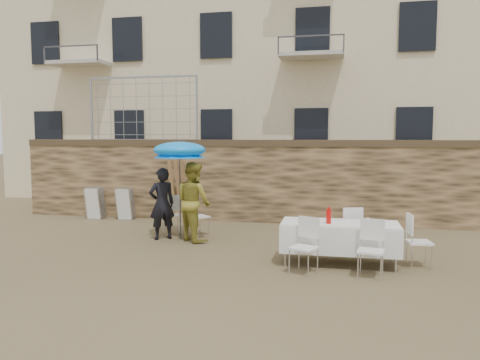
% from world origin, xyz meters
% --- Properties ---
extents(ground, '(80.00, 80.00, 0.00)m').
position_xyz_m(ground, '(0.00, 0.00, 0.00)').
color(ground, brown).
rests_on(ground, ground).
extents(stone_wall, '(13.00, 0.50, 2.20)m').
position_xyz_m(stone_wall, '(0.00, 5.00, 1.10)').
color(stone_wall, brown).
rests_on(stone_wall, ground).
extents(apartment_building, '(20.00, 8.00, 15.00)m').
position_xyz_m(apartment_building, '(0.00, 12.00, 7.50)').
color(apartment_building, beige).
rests_on(apartment_building, ground).
extents(chain_link_fence, '(3.20, 0.06, 1.80)m').
position_xyz_m(chain_link_fence, '(-3.00, 5.00, 3.10)').
color(chain_link_fence, gray).
rests_on(chain_link_fence, stone_wall).
extents(man_suit, '(0.71, 0.67, 1.63)m').
position_xyz_m(man_suit, '(-1.43, 2.32, 0.81)').
color(man_suit, black).
rests_on(man_suit, ground).
extents(woman_dress, '(1.09, 1.06, 1.77)m').
position_xyz_m(woman_dress, '(-0.68, 2.32, 0.88)').
color(woman_dress, gold).
rests_on(woman_dress, ground).
extents(umbrella, '(1.23, 1.23, 2.08)m').
position_xyz_m(umbrella, '(-1.03, 2.42, 1.97)').
color(umbrella, '#3F3F44').
rests_on(umbrella, ground).
extents(couple_chair_left, '(0.64, 0.64, 0.96)m').
position_xyz_m(couple_chair_left, '(-1.43, 2.87, 0.48)').
color(couple_chair_left, white).
rests_on(couple_chair_left, ground).
extents(couple_chair_right, '(0.67, 0.67, 0.96)m').
position_xyz_m(couple_chair_right, '(-0.73, 2.87, 0.48)').
color(couple_chair_right, white).
rests_on(couple_chair_right, ground).
extents(banquet_table, '(2.10, 0.85, 0.78)m').
position_xyz_m(banquet_table, '(2.51, 0.99, 0.73)').
color(banquet_table, white).
rests_on(banquet_table, ground).
extents(soda_bottle, '(0.09, 0.09, 0.26)m').
position_xyz_m(soda_bottle, '(2.31, 0.84, 0.91)').
color(soda_bottle, red).
rests_on(soda_bottle, banquet_table).
extents(table_chair_front_left, '(0.64, 0.64, 0.96)m').
position_xyz_m(table_chair_front_left, '(1.91, 0.24, 0.48)').
color(table_chair_front_left, white).
rests_on(table_chair_front_left, ground).
extents(table_chair_front_right, '(0.55, 0.55, 0.96)m').
position_xyz_m(table_chair_front_right, '(3.01, 0.24, 0.48)').
color(table_chair_front_right, white).
rests_on(table_chair_front_right, ground).
extents(table_chair_back, '(0.60, 0.60, 0.96)m').
position_xyz_m(table_chair_back, '(2.71, 1.79, 0.48)').
color(table_chair_back, white).
rests_on(table_chair_back, ground).
extents(table_chair_side, '(0.53, 0.53, 0.96)m').
position_xyz_m(table_chair_side, '(3.91, 1.09, 0.48)').
color(table_chair_side, white).
rests_on(table_chair_side, ground).
extents(chair_stack_left, '(0.46, 0.47, 0.92)m').
position_xyz_m(chair_stack_left, '(-4.23, 4.54, 0.46)').
color(chair_stack_left, white).
rests_on(chair_stack_left, ground).
extents(chair_stack_right, '(0.46, 0.40, 0.92)m').
position_xyz_m(chair_stack_right, '(-3.33, 4.54, 0.46)').
color(chair_stack_right, white).
rests_on(chair_stack_right, ground).
extents(wood_planks, '(0.70, 0.20, 2.00)m').
position_xyz_m(wood_planks, '(-1.73, 4.61, 1.00)').
color(wood_planks, '#A37749').
rests_on(wood_planks, ground).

